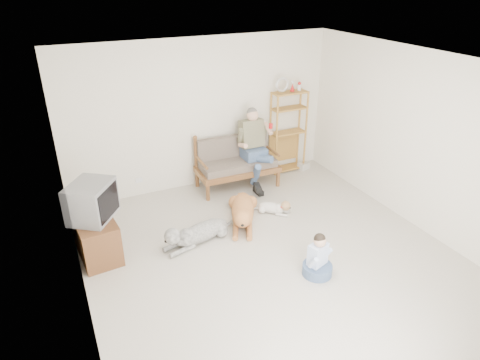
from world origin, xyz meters
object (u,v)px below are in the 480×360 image
loveseat (236,161)px  golden_retriever (243,212)px  etagere (288,131)px  tv_stand (96,237)px

loveseat → golden_retriever: 1.37m
etagere → golden_retriever: 2.30m
loveseat → tv_stand: 2.98m
etagere → golden_retriever: etagere is taller
golden_retriever → loveseat: bearing=95.9°
etagere → loveseat: bearing=-171.7°
tv_stand → loveseat: bearing=18.4°
loveseat → tv_stand: (-2.73, -1.19, -0.19)m
loveseat → etagere: bearing=10.0°
loveseat → golden_retriever: (-0.46, -1.26, -0.30)m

